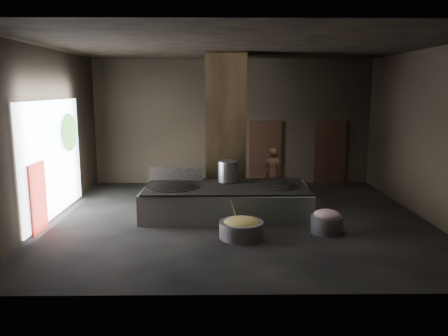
{
  "coord_description": "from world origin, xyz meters",
  "views": [
    {
      "loc": [
        -0.51,
        -11.39,
        3.43
      ],
      "look_at": [
        -0.36,
        0.68,
        1.25
      ],
      "focal_mm": 35.0,
      "sensor_mm": 36.0,
      "label": 1
    }
  ],
  "objects_px": {
    "hearth_platform": "(226,201)",
    "stock_pot": "(228,171)",
    "meat_basin": "(326,224)",
    "wok_left": "(173,189)",
    "wok_right": "(275,188)",
    "veg_basin": "(241,229)",
    "cook": "(272,172)"
  },
  "relations": [
    {
      "from": "veg_basin",
      "to": "meat_basin",
      "type": "xyz_separation_m",
      "value": [
        2.09,
        0.33,
        0.02
      ]
    },
    {
      "from": "wok_left",
      "to": "stock_pot",
      "type": "bearing_deg",
      "value": 21.8
    },
    {
      "from": "cook",
      "to": "veg_basin",
      "type": "distance_m",
      "value": 4.19
    },
    {
      "from": "cook",
      "to": "hearth_platform",
      "type": "bearing_deg",
      "value": 61.2
    },
    {
      "from": "hearth_platform",
      "to": "stock_pot",
      "type": "height_order",
      "value": "stock_pot"
    },
    {
      "from": "hearth_platform",
      "to": "cook",
      "type": "height_order",
      "value": "cook"
    },
    {
      "from": "cook",
      "to": "stock_pot",
      "type": "bearing_deg",
      "value": 53.79
    },
    {
      "from": "stock_pot",
      "to": "meat_basin",
      "type": "distance_m",
      "value": 3.26
    },
    {
      "from": "wok_right",
      "to": "stock_pot",
      "type": "bearing_deg",
      "value": 158.96
    },
    {
      "from": "cook",
      "to": "meat_basin",
      "type": "distance_m",
      "value": 3.79
    },
    {
      "from": "stock_pot",
      "to": "meat_basin",
      "type": "height_order",
      "value": "stock_pot"
    },
    {
      "from": "wok_left",
      "to": "veg_basin",
      "type": "height_order",
      "value": "wok_left"
    },
    {
      "from": "wok_left",
      "to": "stock_pot",
      "type": "xyz_separation_m",
      "value": [
        1.5,
        0.6,
        0.38
      ]
    },
    {
      "from": "wok_right",
      "to": "meat_basin",
      "type": "height_order",
      "value": "wok_right"
    },
    {
      "from": "veg_basin",
      "to": "meat_basin",
      "type": "relative_size",
      "value": 1.37
    },
    {
      "from": "hearth_platform",
      "to": "wok_left",
      "type": "xyz_separation_m",
      "value": [
        -1.45,
        -0.05,
        0.36
      ]
    },
    {
      "from": "hearth_platform",
      "to": "stock_pot",
      "type": "xyz_separation_m",
      "value": [
        0.05,
        0.55,
        0.74
      ]
    },
    {
      "from": "wok_right",
      "to": "stock_pot",
      "type": "height_order",
      "value": "stock_pot"
    },
    {
      "from": "hearth_platform",
      "to": "cook",
      "type": "bearing_deg",
      "value": 56.38
    },
    {
      "from": "hearth_platform",
      "to": "stock_pot",
      "type": "distance_m",
      "value": 0.92
    },
    {
      "from": "wok_right",
      "to": "veg_basin",
      "type": "bearing_deg",
      "value": -118.59
    },
    {
      "from": "wok_left",
      "to": "wok_right",
      "type": "xyz_separation_m",
      "value": [
        2.8,
        0.1,
        0.0
      ]
    },
    {
      "from": "hearth_platform",
      "to": "wok_left",
      "type": "height_order",
      "value": "wok_left"
    },
    {
      "from": "wok_left",
      "to": "veg_basin",
      "type": "relative_size",
      "value": 1.36
    },
    {
      "from": "cook",
      "to": "veg_basin",
      "type": "height_order",
      "value": "cook"
    },
    {
      "from": "stock_pot",
      "to": "meat_basin",
      "type": "bearing_deg",
      "value": -41.09
    },
    {
      "from": "stock_pot",
      "to": "meat_basin",
      "type": "xyz_separation_m",
      "value": [
        2.36,
        -2.06,
        -0.92
      ]
    },
    {
      "from": "hearth_platform",
      "to": "wok_right",
      "type": "distance_m",
      "value": 1.4
    },
    {
      "from": "hearth_platform",
      "to": "wok_left",
      "type": "bearing_deg",
      "value": -176.23
    },
    {
      "from": "cook",
      "to": "wok_left",
      "type": "bearing_deg",
      "value": 42.95
    },
    {
      "from": "meat_basin",
      "to": "wok_right",
      "type": "bearing_deg",
      "value": 124.23
    },
    {
      "from": "cook",
      "to": "meat_basin",
      "type": "relative_size",
      "value": 2.09
    }
  ]
}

